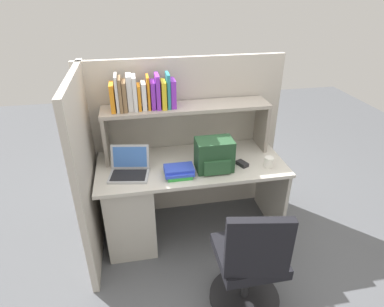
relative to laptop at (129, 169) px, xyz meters
name	(u,v)px	position (x,y,z in m)	size (l,w,h in m)	color
ground_plane	(191,228)	(0.52, 0.08, -0.78)	(8.00, 8.00, 0.00)	#595B60
desk	(148,199)	(0.13, 0.08, -0.38)	(1.60, 0.70, 0.73)	beige
cubicle_partition_rear	(184,139)	(0.52, 0.46, -0.01)	(1.84, 0.05, 1.55)	#BCB5A8
cubicle_partition_left	(88,171)	(-0.33, 0.03, -0.01)	(0.05, 1.06, 1.55)	#BCB5A8
overhead_hutch	(187,116)	(0.52, 0.28, 0.30)	(1.44, 0.28, 0.45)	gray
reference_books_on_shelf	(142,94)	(0.16, 0.28, 0.53)	(0.53, 0.19, 0.29)	orange
laptop	(129,169)	(0.00, 0.00, 0.00)	(0.35, 0.31, 0.22)	#B7BABF
backpack	(214,155)	(0.69, -0.05, 0.08)	(0.30, 0.23, 0.27)	#264C2D
computer_mouse	(242,164)	(0.94, -0.04, -0.03)	(0.06, 0.10, 0.03)	#262628
paper_cup	(269,162)	(1.15, -0.10, -0.01)	(0.08, 0.08, 0.09)	white
desk_book_stack	(179,171)	(0.39, -0.09, -0.01)	(0.24, 0.19, 0.07)	green
office_chair	(250,267)	(0.76, -0.82, -0.39)	(0.52, 0.52, 0.93)	black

